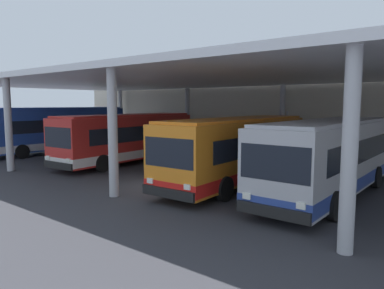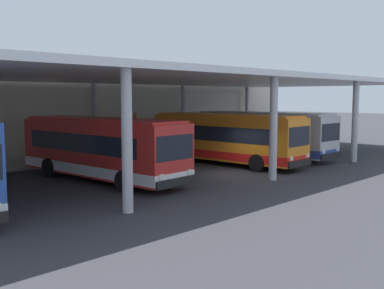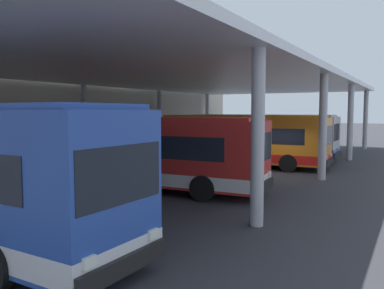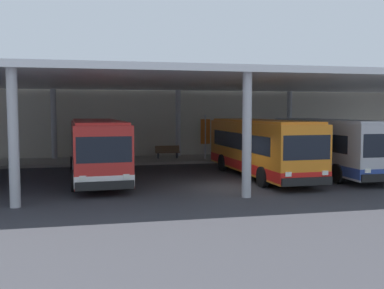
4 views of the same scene
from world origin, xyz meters
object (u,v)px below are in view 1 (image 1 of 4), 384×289
(bus_nearest_bay, at_px, (58,129))
(banner_sign, at_px, (287,132))
(bus_far_bay, at_px, (330,157))
(bench_waiting, at_px, (257,147))
(bus_second_bay, at_px, (128,138))
(bus_middle_bay, at_px, (238,149))
(trash_bin, at_px, (217,143))

(bus_nearest_bay, height_order, banner_sign, bus_nearest_bay)
(bus_far_bay, height_order, bench_waiting, bus_far_bay)
(bus_nearest_bay, bearing_deg, bus_second_bay, -0.09)
(bus_far_bay, distance_m, bench_waiting, 11.85)
(banner_sign, bearing_deg, bus_second_bay, -136.88)
(bus_middle_bay, relative_size, banner_sign, 3.32)
(banner_sign, bearing_deg, bus_far_bay, -55.10)
(bus_far_bay, xyz_separation_m, bench_waiting, (-8.06, 8.63, -0.99))
(bus_far_bay, xyz_separation_m, trash_bin, (-11.75, 8.69, -0.98))
(bus_second_bay, xyz_separation_m, bus_middle_bay, (8.86, -0.79, 0.00))
(bus_nearest_bay, xyz_separation_m, bus_far_bay, (21.52, -0.54, -0.19))
(bus_nearest_bay, xyz_separation_m, bus_middle_bay, (17.24, -0.80, -0.19))
(bus_second_bay, relative_size, bench_waiting, 5.92)
(bus_second_bay, distance_m, trash_bin, 8.34)
(bench_waiting, relative_size, banner_sign, 0.56)
(bus_middle_bay, xyz_separation_m, bus_far_bay, (4.27, 0.26, 0.00))
(bus_far_bay, bearing_deg, trash_bin, 143.52)
(bus_nearest_bay, xyz_separation_m, banner_sign, (16.10, 7.22, 0.14))
(bus_second_bay, xyz_separation_m, trash_bin, (1.38, 8.16, -0.98))
(bus_middle_bay, bearing_deg, bus_far_bay, 3.53)
(bus_middle_bay, bearing_deg, bench_waiting, 113.06)
(bus_middle_bay, xyz_separation_m, banner_sign, (-1.14, 8.02, 0.32))
(bus_far_bay, bearing_deg, bus_nearest_bay, 178.57)
(bench_waiting, bearing_deg, bus_far_bay, -46.97)
(trash_bin, xyz_separation_m, banner_sign, (6.34, -0.93, 1.30))
(bench_waiting, bearing_deg, bus_middle_bay, -66.94)
(bus_middle_bay, bearing_deg, bus_nearest_bay, 177.34)
(bus_middle_bay, height_order, banner_sign, banner_sign)
(bench_waiting, bearing_deg, bus_second_bay, -122.05)
(bus_second_bay, distance_m, bus_far_bay, 13.15)
(bus_second_bay, bearing_deg, trash_bin, 80.37)
(bus_second_bay, height_order, bench_waiting, bus_second_bay)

